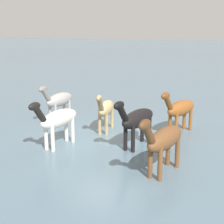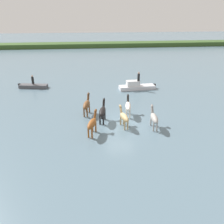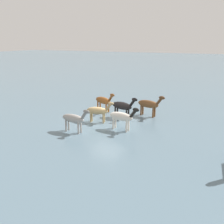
% 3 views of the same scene
% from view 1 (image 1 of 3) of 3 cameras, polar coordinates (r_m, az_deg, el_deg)
% --- Properties ---
extents(ground_plane, '(211.65, 211.65, 0.00)m').
position_cam_1_polar(ground_plane, '(13.34, -1.34, -4.12)').
color(ground_plane, slate).
extents(horse_rear_stallion, '(0.83, 2.24, 1.73)m').
position_cam_1_polar(horse_rear_stallion, '(13.72, -1.10, 0.54)').
color(horse_rear_stallion, tan).
rests_on(horse_rear_stallion, ground_plane).
extents(horse_dun_straggler, '(0.94, 2.48, 1.92)m').
position_cam_1_polar(horse_dun_straggler, '(9.81, 8.78, -4.63)').
color(horse_dun_straggler, brown).
rests_on(horse_dun_straggler, ground_plane).
extents(horse_mid_herd, '(0.65, 2.33, 1.81)m').
position_cam_1_polar(horse_mid_herd, '(15.37, -9.10, 2.02)').
color(horse_mid_herd, '#9E9993').
rests_on(horse_mid_herd, ground_plane).
extents(horse_dark_mare, '(0.95, 2.45, 1.90)m').
position_cam_1_polar(horse_dark_mare, '(11.86, 4.24, -1.23)').
color(horse_dark_mare, black).
rests_on(horse_dark_mare, ground_plane).
extents(horse_chestnut_trailing, '(0.81, 2.40, 1.85)m').
position_cam_1_polar(horse_chestnut_trailing, '(12.07, -9.24, -1.23)').
color(horse_chestnut_trailing, silver).
rests_on(horse_chestnut_trailing, ground_plane).
extents(horse_lead, '(1.12, 2.34, 1.84)m').
position_cam_1_polar(horse_lead, '(13.77, 11.49, 0.56)').
color(horse_lead, brown).
rests_on(horse_lead, ground_plane).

